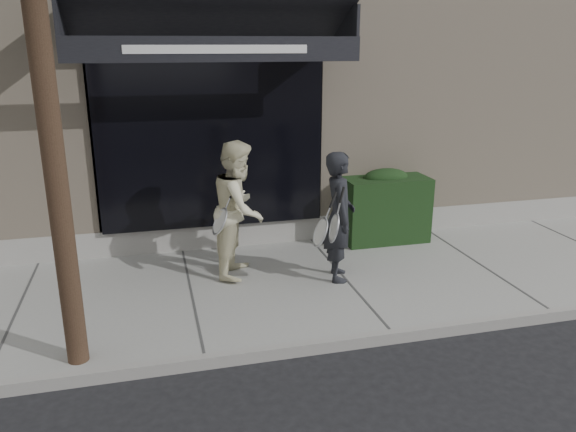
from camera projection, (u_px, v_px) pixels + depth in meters
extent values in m
plane|color=black|center=(343.00, 285.00, 7.47)|extent=(80.00, 80.00, 0.00)
cube|color=gray|center=(343.00, 281.00, 7.45)|extent=(20.00, 3.00, 0.12)
cube|color=gray|center=(392.00, 336.00, 6.01)|extent=(20.00, 0.10, 0.14)
cube|color=#C5B096|center=(263.00, 60.00, 11.29)|extent=(14.00, 7.00, 5.50)
cube|color=gray|center=(308.00, 228.00, 8.97)|extent=(14.02, 0.42, 0.50)
cube|color=black|center=(211.00, 137.00, 8.02)|extent=(3.20, 0.30, 2.60)
cube|color=gray|center=(95.00, 139.00, 7.78)|extent=(0.08, 0.40, 2.60)
cube|color=gray|center=(315.00, 131.00, 8.54)|extent=(0.08, 0.40, 2.60)
cube|color=gray|center=(206.00, 39.00, 7.76)|extent=(3.36, 0.40, 0.12)
cube|color=black|center=(211.00, 16.00, 7.04)|extent=(3.60, 1.03, 0.55)
cube|color=black|center=(218.00, 49.00, 6.69)|extent=(3.60, 0.05, 0.30)
cube|color=white|center=(218.00, 49.00, 6.66)|extent=(2.20, 0.01, 0.10)
cube|color=black|center=(61.00, 22.00, 6.64)|extent=(0.04, 1.00, 0.45)
cube|color=black|center=(345.00, 24.00, 7.48)|extent=(0.04, 1.00, 0.45)
cube|color=black|center=(384.00, 209.00, 8.70)|extent=(1.30, 0.70, 1.00)
ellipsoid|color=black|center=(386.00, 177.00, 8.56)|extent=(0.71, 0.38, 0.27)
cylinder|color=black|center=(50.00, 126.00, 4.80)|extent=(0.20, 0.20, 4.80)
imported|color=black|center=(339.00, 217.00, 7.16)|extent=(0.52, 0.68, 1.68)
torus|color=silver|center=(334.00, 228.00, 6.78)|extent=(0.11, 0.31, 0.30)
cylinder|color=silver|center=(334.00, 228.00, 6.78)|extent=(0.08, 0.27, 0.26)
cylinder|color=silver|center=(334.00, 228.00, 6.78)|extent=(0.18, 0.03, 0.06)
cylinder|color=black|center=(334.00, 228.00, 6.78)|extent=(0.20, 0.05, 0.07)
torus|color=silver|center=(320.00, 232.00, 6.72)|extent=(0.15, 0.31, 0.29)
cylinder|color=silver|center=(320.00, 232.00, 6.72)|extent=(0.12, 0.28, 0.25)
cylinder|color=silver|center=(320.00, 232.00, 6.72)|extent=(0.18, 0.03, 0.08)
cylinder|color=black|center=(320.00, 232.00, 6.72)|extent=(0.20, 0.05, 0.10)
imported|color=beige|center=(239.00, 209.00, 7.29)|extent=(0.95, 1.06, 1.79)
torus|color=silver|center=(220.00, 221.00, 7.04)|extent=(0.22, 0.33, 0.28)
cylinder|color=silver|center=(220.00, 221.00, 7.04)|extent=(0.18, 0.29, 0.24)
cylinder|color=silver|center=(220.00, 221.00, 7.04)|extent=(0.17, 0.05, 0.10)
cylinder|color=black|center=(220.00, 221.00, 7.04)|extent=(0.20, 0.07, 0.12)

